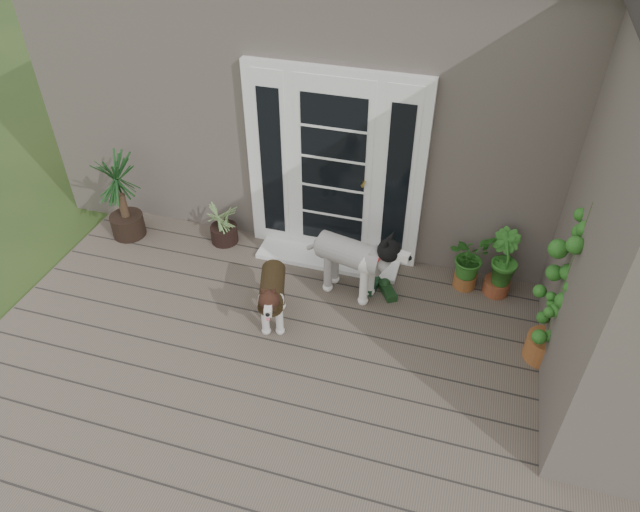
# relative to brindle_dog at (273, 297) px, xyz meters

# --- Properties ---
(deck) EXTENTS (6.20, 4.60, 0.12)m
(deck) POSITION_rel_brindle_dog_xyz_m (0.45, -0.92, -0.38)
(deck) COLOR #6B5B4C
(deck) RESTS_ON ground
(house_main) EXTENTS (7.40, 4.00, 3.10)m
(house_main) POSITION_rel_brindle_dog_xyz_m (0.45, 3.33, 1.11)
(house_main) COLOR #665E54
(house_main) RESTS_ON ground
(door_unit) EXTENTS (1.90, 0.14, 2.15)m
(door_unit) POSITION_rel_brindle_dog_xyz_m (0.25, 1.28, 0.76)
(door_unit) COLOR white
(door_unit) RESTS_ON deck
(door_step) EXTENTS (1.60, 0.40, 0.05)m
(door_step) POSITION_rel_brindle_dog_xyz_m (0.25, 1.08, -0.29)
(door_step) COLOR white
(door_step) RESTS_ON deck
(brindle_dog) EXTENTS (0.54, 0.83, 0.64)m
(brindle_dog) POSITION_rel_brindle_dog_xyz_m (0.00, 0.00, 0.00)
(brindle_dog) COLOR #322412
(brindle_dog) RESTS_ON deck
(white_dog) EXTENTS (0.98, 0.58, 0.76)m
(white_dog) POSITION_rel_brindle_dog_xyz_m (0.61, 0.63, 0.06)
(white_dog) COLOR silver
(white_dog) RESTS_ON deck
(spider_plant) EXTENTS (0.67, 0.67, 0.56)m
(spider_plant) POSITION_rel_brindle_dog_xyz_m (-1.01, 1.08, -0.04)
(spider_plant) COLOR #89AF6B
(spider_plant) RESTS_ON deck
(yucca) EXTENTS (0.91, 0.91, 1.06)m
(yucca) POSITION_rel_brindle_dog_xyz_m (-2.16, 0.87, 0.21)
(yucca) COLOR black
(yucca) RESTS_ON deck
(herb_a) EXTENTS (0.60, 0.60, 0.56)m
(herb_a) POSITION_rel_brindle_dog_xyz_m (1.77, 1.08, -0.04)
(herb_a) COLOR #295A19
(herb_a) RESTS_ON deck
(herb_b) EXTENTS (0.52, 0.52, 0.55)m
(herb_b) POSITION_rel_brindle_dog_xyz_m (2.10, 1.07, -0.04)
(herb_b) COLOR #1A5D1D
(herb_b) RESTS_ON deck
(herb_c) EXTENTS (0.47, 0.47, 0.59)m
(herb_c) POSITION_rel_brindle_dog_xyz_m (2.74, 1.08, -0.02)
(herb_c) COLOR #1F641C
(herb_c) RESTS_ON deck
(sapling) EXTENTS (0.67, 0.67, 1.79)m
(sapling) POSITION_rel_brindle_dog_xyz_m (2.57, 0.26, 0.58)
(sapling) COLOR #1A5B1D
(sapling) RESTS_ON deck
(clog_left) EXTENTS (0.30, 0.36, 0.10)m
(clog_left) POSITION_rel_brindle_dog_xyz_m (1.01, 0.71, -0.27)
(clog_left) COLOR black
(clog_left) RESTS_ON deck
(clog_right) EXTENTS (0.20, 0.32, 0.09)m
(clog_right) POSITION_rel_brindle_dog_xyz_m (0.84, 0.74, -0.27)
(clog_right) COLOR #14331C
(clog_right) RESTS_ON deck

